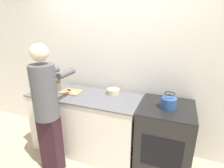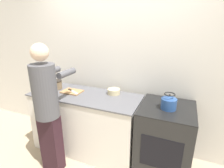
% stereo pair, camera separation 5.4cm
% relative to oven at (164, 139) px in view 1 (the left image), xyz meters
% --- Properties ---
extents(ground_plane, '(12.00, 12.00, 0.00)m').
position_rel_oven_xyz_m(ground_plane, '(-0.80, -0.34, -0.46)').
color(ground_plane, tan).
extents(wall_back, '(8.00, 0.05, 2.60)m').
position_rel_oven_xyz_m(wall_back, '(-0.80, 0.40, 0.84)').
color(wall_back, silver).
rests_on(wall_back, ground_plane).
extents(counter, '(1.60, 0.65, 0.91)m').
position_rel_oven_xyz_m(counter, '(-1.14, -0.02, -0.00)').
color(counter, silver).
rests_on(counter, ground_plane).
extents(oven, '(0.65, 0.68, 0.92)m').
position_rel_oven_xyz_m(oven, '(0.00, 0.00, 0.00)').
color(oven, black).
rests_on(oven, ground_plane).
extents(person, '(0.33, 0.57, 1.67)m').
position_rel_oven_xyz_m(person, '(-1.35, -0.54, 0.46)').
color(person, '#2D1820').
rests_on(person, ground_plane).
extents(cutting_board, '(0.29, 0.21, 0.02)m').
position_rel_oven_xyz_m(cutting_board, '(-1.36, -0.01, 0.46)').
color(cutting_board, '#A87A4C').
rests_on(cutting_board, counter).
extents(knife, '(0.24, 0.15, 0.01)m').
position_rel_oven_xyz_m(knife, '(-1.35, -0.02, 0.47)').
color(knife, silver).
rests_on(knife, cutting_board).
extents(kettle, '(0.18, 0.18, 0.19)m').
position_rel_oven_xyz_m(kettle, '(0.01, -0.04, 0.54)').
color(kettle, '#284C8C').
rests_on(kettle, oven).
extents(bowl_prep, '(0.18, 0.18, 0.07)m').
position_rel_oven_xyz_m(bowl_prep, '(-0.77, 0.17, 0.49)').
color(bowl_prep, '#C6B789').
rests_on(bowl_prep, counter).
extents(canister_jar, '(0.16, 0.16, 0.14)m').
position_rel_oven_xyz_m(canister_jar, '(-1.66, 0.02, 0.52)').
color(canister_jar, '#756047').
rests_on(canister_jar, counter).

